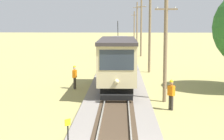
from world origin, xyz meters
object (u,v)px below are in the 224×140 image
object	(u,v)px
red_tram	(118,62)
trackside_signal_marker	(68,131)
utility_pole_near_tram	(165,48)
utility_pole_mid	(150,30)
freight_car	(120,44)
utility_pole_distant	(137,25)
second_worker	(75,76)
track_worker	(171,93)
utility_pole_far	(141,28)
utility_pole_horizon	(134,27)

from	to	relation	value
red_tram	trackside_signal_marker	distance (m)	11.46
utility_pole_near_tram	utility_pole_mid	size ratio (longest dim) A/B	0.81
freight_car	utility_pole_distant	size ratio (longest dim) A/B	0.62
red_tram	freight_car	size ratio (longest dim) A/B	1.64
utility_pole_near_tram	trackside_signal_marker	xyz separation A→B (m)	(-4.93, -8.13, -2.75)
trackside_signal_marker	second_worker	world-z (taller)	second_worker
trackside_signal_marker	track_worker	size ratio (longest dim) A/B	0.66
utility_pole_far	utility_pole_distant	distance (m)	13.58
utility_pole_mid	utility_pole_distant	xyz separation A→B (m)	(0.00, 28.86, 0.09)
utility_pole_distant	trackside_signal_marker	size ratio (longest dim) A/B	7.07
utility_pole_far	second_worker	distance (m)	24.81
utility_pole_horizon	utility_pole_near_tram	bearing A→B (deg)	-90.00
utility_pole_horizon	track_worker	bearing A→B (deg)	-89.88
utility_pole_near_tram	utility_pole_distant	distance (m)	41.30
freight_car	utility_pole_distant	bearing A→B (deg)	73.18
utility_pole_mid	utility_pole_horizon	bearing A→B (deg)	90.00
trackside_signal_marker	track_worker	distance (m)	7.86
freight_car	utility_pole_far	size ratio (longest dim) A/B	0.65
freight_car	trackside_signal_marker	distance (m)	39.42
utility_pole_mid	utility_pole_near_tram	bearing A→B (deg)	-90.00
track_worker	utility_pole_far	bearing A→B (deg)	-131.33
utility_pole_horizon	second_worker	distance (m)	51.95
utility_pole_distant	freight_car	bearing A→B (deg)	-106.82
utility_pole_horizon	trackside_signal_marker	bearing A→B (deg)	-94.44
utility_pole_horizon	track_worker	xyz separation A→B (m)	(0.12, -57.53, -2.63)
trackside_signal_marker	track_worker	world-z (taller)	track_worker
freight_car	track_worker	bearing A→B (deg)	-84.58
red_tram	utility_pole_near_tram	world-z (taller)	utility_pole_near_tram
utility_pole_horizon	trackside_signal_marker	size ratio (longest dim) A/B	5.97
utility_pole_far	track_worker	distance (m)	30.00
utility_pole_mid	second_worker	distance (m)	11.06
utility_pole_mid	utility_pole_far	world-z (taller)	utility_pole_mid
utility_pole_distant	trackside_signal_marker	xyz separation A→B (m)	(-4.93, -49.42, -3.60)
trackside_signal_marker	second_worker	bearing A→B (deg)	96.39
utility_pole_horizon	trackside_signal_marker	distance (m)	63.80
freight_car	utility_pole_far	world-z (taller)	utility_pole_far
utility_pole_far	second_worker	size ratio (longest dim) A/B	4.46
utility_pole_far	utility_pole_distant	world-z (taller)	utility_pole_distant
trackside_signal_marker	utility_pole_near_tram	bearing A→B (deg)	58.74
utility_pole_far	utility_pole_horizon	world-z (taller)	utility_pole_far
utility_pole_far	track_worker	bearing A→B (deg)	-89.77
utility_pole_near_tram	second_worker	xyz separation A→B (m)	(-6.28, 3.92, -2.43)
utility_pole_mid	trackside_signal_marker	xyz separation A→B (m)	(-4.93, -20.57, -3.51)
utility_pole_near_tram	utility_pole_distant	size ratio (longest dim) A/B	0.79
utility_pole_near_tram	utility_pole_far	size ratio (longest dim) A/B	0.83
freight_car	utility_pole_far	bearing A→B (deg)	-49.12
utility_pole_mid	track_worker	world-z (taller)	utility_pole_mid
utility_pole_mid	second_worker	size ratio (longest dim) A/B	4.58
utility_pole_near_tram	utility_pole_horizon	distance (m)	55.41
second_worker	trackside_signal_marker	bearing A→B (deg)	-71.91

